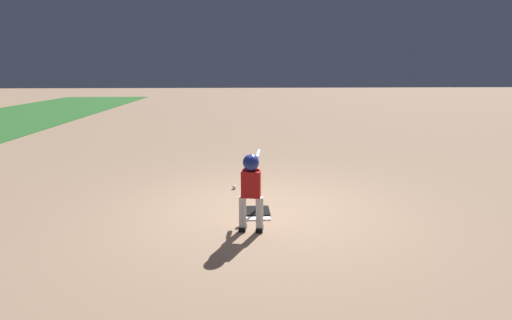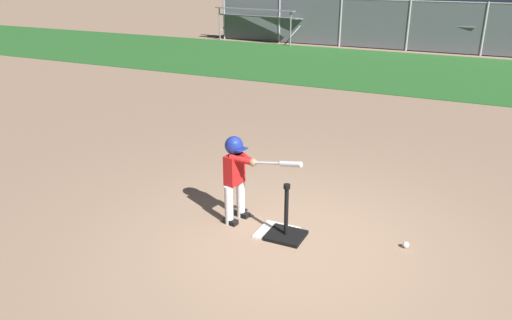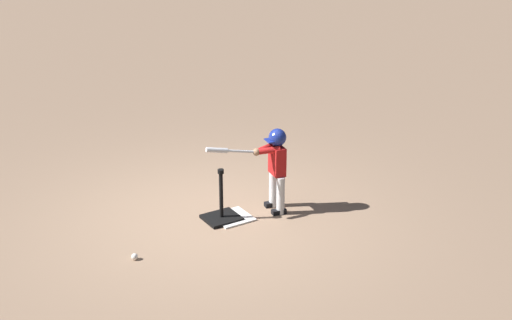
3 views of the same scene
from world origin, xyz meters
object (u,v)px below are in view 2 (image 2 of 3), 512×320
at_px(batting_tee, 286,230).
at_px(bleachers_left_center, 438,36).
at_px(bleachers_center, 268,24).
at_px(baseball, 406,245).
at_px(batter_child, 237,169).

distance_m(batting_tee, bleachers_left_center, 15.47).
bearing_deg(bleachers_left_center, bleachers_center, -177.04).
height_order(baseball, bleachers_left_center, bleachers_left_center).
height_order(batting_tee, baseball, batting_tee).
relative_size(baseball, bleachers_center, 0.02).
bearing_deg(bleachers_left_center, batter_child, -91.98).
distance_m(batter_child, baseball, 2.10).
distance_m(batting_tee, batter_child, 0.92).
relative_size(batting_tee, bleachers_center, 0.17).
height_order(baseball, bleachers_center, bleachers_center).
height_order(batter_child, bleachers_left_center, batter_child).
height_order(batter_child, baseball, batter_child).
bearing_deg(baseball, batter_child, -173.28).
bearing_deg(batting_tee, bleachers_center, 114.89).
relative_size(batting_tee, batter_child, 0.62).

